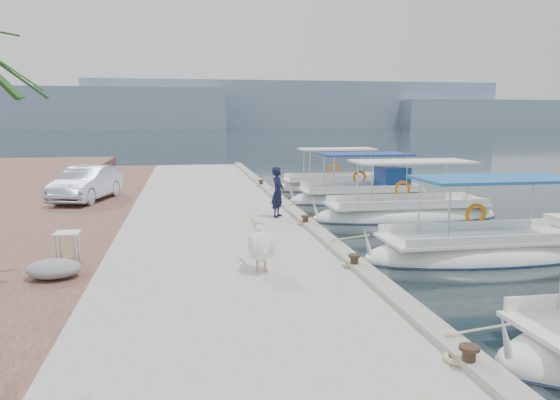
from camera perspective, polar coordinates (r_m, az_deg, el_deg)
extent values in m
plane|color=black|center=(15.84, 5.08, -5.47)|extent=(400.00, 400.00, 0.00)
cube|color=#A09F9A|center=(20.18, -6.89, -1.73)|extent=(6.00, 40.00, 0.50)
cube|color=gray|center=(20.46, 0.89, -0.65)|extent=(0.44, 40.00, 0.12)
cube|color=brown|center=(20.55, -20.96, -2.06)|extent=(4.00, 40.00, 0.50)
cube|color=#7587A2|center=(212.37, -25.53, 8.56)|extent=(140.00, 40.00, 14.00)
cube|color=#7587A2|center=(229.16, 1.15, 9.82)|extent=(160.00, 40.00, 18.00)
cube|color=#7587A2|center=(258.65, 24.15, 8.16)|extent=(120.00, 40.00, 11.00)
ellipsoid|color=white|center=(16.27, 20.64, -5.43)|extent=(7.11, 2.39, 1.30)
ellipsoid|color=navy|center=(16.28, 20.64, -5.50)|extent=(7.15, 2.44, 0.22)
cube|color=white|center=(16.17, 20.74, -3.71)|extent=(5.83, 2.06, 0.08)
cube|color=#205EA1|center=(16.01, 21.59, 2.08)|extent=(4.27, 2.20, 0.08)
cylinder|color=silver|center=(14.48, 17.25, -1.69)|extent=(0.05, 0.05, 1.60)
torus|color=orange|center=(17.19, 19.76, -1.43)|extent=(0.68, 0.12, 0.68)
ellipsoid|color=white|center=(21.61, 12.97, -1.75)|extent=(7.46, 2.28, 1.30)
ellipsoid|color=navy|center=(21.61, 12.96, -1.80)|extent=(7.50, 2.33, 0.22)
cube|color=white|center=(21.53, 13.01, -0.44)|extent=(6.12, 1.96, 0.08)
cube|color=silver|center=(21.41, 13.62, 3.92)|extent=(4.48, 2.10, 0.08)
cylinder|color=silver|center=(20.02, 9.61, 1.31)|extent=(0.05, 0.05, 1.60)
torus|color=orange|center=(22.57, 12.68, 1.13)|extent=(0.68, 0.12, 0.68)
ellipsoid|color=white|center=(25.65, 8.39, -0.02)|extent=(6.80, 2.36, 1.30)
ellipsoid|color=navy|center=(25.65, 8.39, -0.07)|extent=(6.84, 2.41, 0.22)
cube|color=white|center=(25.58, 8.41, 1.09)|extent=(5.58, 2.03, 0.08)
cube|color=navy|center=(25.48, 8.86, 4.75)|extent=(4.08, 2.17, 0.08)
cylinder|color=silver|center=(24.20, 5.67, 2.62)|extent=(0.05, 0.05, 1.60)
torus|color=orange|center=(26.68, 8.29, 2.37)|extent=(0.68, 0.12, 0.68)
cube|color=navy|center=(26.04, 11.64, 2.35)|extent=(1.20, 1.65, 1.00)
ellipsoid|color=white|center=(29.73, 5.60, 1.20)|extent=(6.61, 1.95, 1.30)
ellipsoid|color=navy|center=(29.73, 5.60, 1.16)|extent=(6.64, 1.99, 0.22)
cube|color=white|center=(29.67, 5.61, 2.15)|extent=(5.42, 1.68, 0.08)
cube|color=white|center=(29.58, 5.97, 5.32)|extent=(3.96, 1.79, 0.08)
cylinder|color=silver|center=(28.52, 3.14, 3.54)|extent=(0.05, 0.05, 1.60)
torus|color=orange|center=(30.59, 5.70, 3.19)|extent=(0.68, 0.12, 0.68)
cylinder|color=black|center=(7.98, 19.12, -15.38)|extent=(0.18, 0.18, 0.30)
cylinder|color=black|center=(7.92, 19.18, -14.39)|extent=(0.28, 0.28, 0.05)
cylinder|color=black|center=(12.33, 7.77, -6.46)|extent=(0.18, 0.18, 0.30)
cylinder|color=black|center=(12.29, 7.79, -5.78)|extent=(0.28, 0.28, 0.05)
cylinder|color=black|center=(17.04, 2.67, -2.21)|extent=(0.18, 0.18, 0.30)
cylinder|color=black|center=(17.01, 2.67, -1.71)|extent=(0.28, 0.28, 0.05)
cylinder|color=black|center=(21.88, -0.18, 0.19)|extent=(0.18, 0.18, 0.30)
cylinder|color=black|center=(21.86, -0.18, 0.58)|extent=(0.28, 0.28, 0.05)
cylinder|color=black|center=(26.78, -2.00, 1.72)|extent=(0.18, 0.18, 0.30)
cylinder|color=black|center=(26.76, -2.00, 2.04)|extent=(0.28, 0.28, 0.05)
cylinder|color=tan|center=(11.99, -2.40, -6.70)|extent=(0.05, 0.05, 0.35)
cylinder|color=tan|center=(12.02, -1.57, -6.66)|extent=(0.05, 0.05, 0.35)
ellipsoid|color=silver|center=(11.91, -1.99, -4.89)|extent=(0.54, 0.85, 0.65)
cylinder|color=silver|center=(12.13, -2.27, -3.31)|extent=(0.15, 0.30, 0.34)
sphere|color=silver|center=(12.19, -2.36, -2.30)|extent=(0.21, 0.21, 0.21)
cone|color=#EAA566|center=(12.52, -2.63, -2.47)|extent=(0.14, 0.63, 0.25)
imported|color=black|center=(18.44, -0.24, 0.83)|extent=(0.65, 0.74, 1.70)
imported|color=silver|center=(23.51, -19.56, 1.64)|extent=(2.50, 4.51, 1.41)
ellipsoid|color=gray|center=(12.46, -22.58, -6.65)|extent=(1.10, 0.90, 0.40)
cylinder|color=silver|center=(13.42, -22.29, -4.91)|extent=(0.06, 0.06, 0.70)
cylinder|color=silver|center=(13.34, -20.60, -4.90)|extent=(0.06, 0.06, 0.70)
cylinder|color=silver|center=(13.80, -21.94, -4.53)|extent=(0.06, 0.06, 0.70)
cylinder|color=silver|center=(13.72, -20.30, -4.52)|extent=(0.06, 0.06, 0.70)
cube|color=white|center=(13.50, -21.37, -3.20)|extent=(0.55, 0.55, 0.03)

